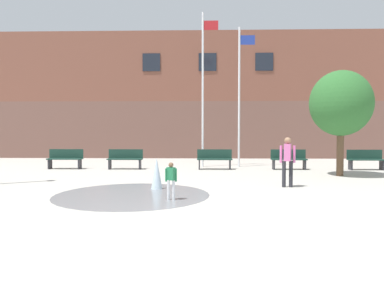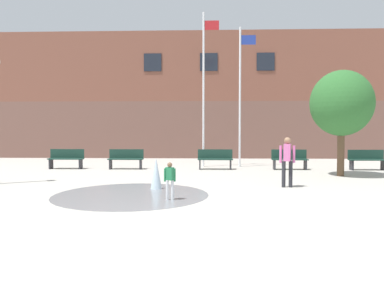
{
  "view_description": "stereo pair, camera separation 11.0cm",
  "coord_description": "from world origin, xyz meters",
  "px_view_note": "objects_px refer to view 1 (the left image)",
  "views": [
    {
      "loc": [
        -0.27,
        -6.65,
        1.86
      ],
      "look_at": [
        -0.68,
        7.1,
        1.3
      ],
      "focal_mm": 35.0,
      "sensor_mm": 36.0,
      "label": 1
    },
    {
      "loc": [
        -0.16,
        -6.64,
        1.86
      ],
      "look_at": [
        -0.68,
        7.1,
        1.3
      ],
      "focal_mm": 35.0,
      "sensor_mm": 36.0,
      "label": 2
    }
  ],
  "objects_px": {
    "child_with_pink_shirt": "(171,178)",
    "street_tree_near_building": "(341,104)",
    "park_bench_far_left": "(65,158)",
    "park_bench_center": "(125,159)",
    "adult_watching": "(288,158)",
    "flagpole_left": "(203,85)",
    "park_bench_far_right": "(366,159)",
    "park_bench_near_trashcan": "(289,159)",
    "park_bench_under_right_flagpole": "(215,159)",
    "flagpole_right": "(240,92)"
  },
  "relations": [
    {
      "from": "child_with_pink_shirt",
      "to": "street_tree_near_building",
      "type": "distance_m",
      "value": 8.4
    },
    {
      "from": "park_bench_far_left",
      "to": "street_tree_near_building",
      "type": "distance_m",
      "value": 12.25
    },
    {
      "from": "street_tree_near_building",
      "to": "child_with_pink_shirt",
      "type": "bearing_deg",
      "value": -140.43
    },
    {
      "from": "park_bench_far_left",
      "to": "park_bench_center",
      "type": "bearing_deg",
      "value": -0.58
    },
    {
      "from": "adult_watching",
      "to": "flagpole_left",
      "type": "bearing_deg",
      "value": -138.77
    },
    {
      "from": "park_bench_far_right",
      "to": "adult_watching",
      "type": "bearing_deg",
      "value": -132.12
    },
    {
      "from": "park_bench_near_trashcan",
      "to": "street_tree_near_building",
      "type": "distance_m",
      "value": 3.63
    },
    {
      "from": "park_bench_under_right_flagpole",
      "to": "child_with_pink_shirt",
      "type": "height_order",
      "value": "child_with_pink_shirt"
    },
    {
      "from": "adult_watching",
      "to": "street_tree_near_building",
      "type": "distance_m",
      "value": 4.41
    },
    {
      "from": "park_bench_far_right",
      "to": "flagpole_right",
      "type": "xyz_separation_m",
      "value": [
        -5.57,
        1.27,
        3.15
      ]
    },
    {
      "from": "park_bench_far_right",
      "to": "adult_watching",
      "type": "xyz_separation_m",
      "value": [
        -4.68,
        -5.17,
        0.45
      ]
    },
    {
      "from": "park_bench_under_right_flagpole",
      "to": "child_with_pink_shirt",
      "type": "xyz_separation_m",
      "value": [
        -1.37,
        -7.46,
        0.1
      ]
    },
    {
      "from": "child_with_pink_shirt",
      "to": "park_bench_under_right_flagpole",
      "type": "bearing_deg",
      "value": -68.14
    },
    {
      "from": "park_bench_under_right_flagpole",
      "to": "park_bench_near_trashcan",
      "type": "xyz_separation_m",
      "value": [
        3.39,
        0.03,
        0.0
      ]
    },
    {
      "from": "park_bench_near_trashcan",
      "to": "child_with_pink_shirt",
      "type": "relative_size",
      "value": 1.62
    },
    {
      "from": "flagpole_left",
      "to": "adult_watching",
      "type": "bearing_deg",
      "value": -67.43
    },
    {
      "from": "park_bench_center",
      "to": "street_tree_near_building",
      "type": "height_order",
      "value": "street_tree_near_building"
    },
    {
      "from": "child_with_pink_shirt",
      "to": "flagpole_left",
      "type": "distance_m",
      "value": 9.37
    },
    {
      "from": "park_bench_far_left",
      "to": "flagpole_right",
      "type": "height_order",
      "value": "flagpole_right"
    },
    {
      "from": "adult_watching",
      "to": "flagpole_right",
      "type": "xyz_separation_m",
      "value": [
        -0.9,
        6.44,
        2.7
      ]
    },
    {
      "from": "child_with_pink_shirt",
      "to": "street_tree_near_building",
      "type": "height_order",
      "value": "street_tree_near_building"
    },
    {
      "from": "adult_watching",
      "to": "park_bench_far_right",
      "type": "bearing_deg",
      "value": 156.55
    },
    {
      "from": "park_bench_under_right_flagpole",
      "to": "park_bench_far_right",
      "type": "height_order",
      "value": "same"
    },
    {
      "from": "park_bench_center",
      "to": "flagpole_right",
      "type": "relative_size",
      "value": 0.24
    },
    {
      "from": "park_bench_near_trashcan",
      "to": "flagpole_left",
      "type": "distance_m",
      "value": 5.4
    },
    {
      "from": "park_bench_center",
      "to": "park_bench_far_left",
      "type": "bearing_deg",
      "value": 179.42
    },
    {
      "from": "park_bench_far_left",
      "to": "park_bench_near_trashcan",
      "type": "relative_size",
      "value": 1.0
    },
    {
      "from": "child_with_pink_shirt",
      "to": "park_bench_near_trashcan",
      "type": "bearing_deg",
      "value": -90.2
    },
    {
      "from": "park_bench_center",
      "to": "park_bench_near_trashcan",
      "type": "xyz_separation_m",
      "value": [
        7.52,
        0.06,
        0.0
      ]
    },
    {
      "from": "park_bench_far_left",
      "to": "child_with_pink_shirt",
      "type": "xyz_separation_m",
      "value": [
        5.57,
        -7.45,
        0.1
      ]
    },
    {
      "from": "flagpole_right",
      "to": "street_tree_near_building",
      "type": "height_order",
      "value": "flagpole_right"
    },
    {
      "from": "park_bench_under_right_flagpole",
      "to": "adult_watching",
      "type": "bearing_deg",
      "value": -67.49
    },
    {
      "from": "street_tree_near_building",
      "to": "park_bench_near_trashcan",
      "type": "bearing_deg",
      "value": 122.34
    },
    {
      "from": "park_bench_near_trashcan",
      "to": "street_tree_near_building",
      "type": "bearing_deg",
      "value": -57.66
    },
    {
      "from": "park_bench_near_trashcan",
      "to": "adult_watching",
      "type": "bearing_deg",
      "value": -103.24
    },
    {
      "from": "park_bench_far_left",
      "to": "park_bench_under_right_flagpole",
      "type": "bearing_deg",
      "value": 0.03
    },
    {
      "from": "park_bench_under_right_flagpole",
      "to": "adult_watching",
      "type": "height_order",
      "value": "adult_watching"
    },
    {
      "from": "park_bench_under_right_flagpole",
      "to": "street_tree_near_building",
      "type": "bearing_deg",
      "value": -25.35
    },
    {
      "from": "child_with_pink_shirt",
      "to": "flagpole_left",
      "type": "bearing_deg",
      "value": -63.33
    },
    {
      "from": "park_bench_under_right_flagpole",
      "to": "flagpole_right",
      "type": "distance_m",
      "value": 3.61
    },
    {
      "from": "park_bench_near_trashcan",
      "to": "child_with_pink_shirt",
      "type": "xyz_separation_m",
      "value": [
        -4.76,
        -7.48,
        0.1
      ]
    },
    {
      "from": "child_with_pink_shirt",
      "to": "street_tree_near_building",
      "type": "xyz_separation_m",
      "value": [
        6.23,
        5.15,
        2.27
      ]
    },
    {
      "from": "park_bench_far_right",
      "to": "park_bench_far_left",
      "type": "bearing_deg",
      "value": 179.87
    },
    {
      "from": "park_bench_far_left",
      "to": "park_bench_under_right_flagpole",
      "type": "distance_m",
      "value": 6.94
    },
    {
      "from": "park_bench_under_right_flagpole",
      "to": "park_bench_near_trashcan",
      "type": "distance_m",
      "value": 3.39
    },
    {
      "from": "park_bench_far_right",
      "to": "adult_watching",
      "type": "height_order",
      "value": "adult_watching"
    },
    {
      "from": "park_bench_far_left",
      "to": "adult_watching",
      "type": "relative_size",
      "value": 1.01
    },
    {
      "from": "park_bench_far_left",
      "to": "adult_watching",
      "type": "bearing_deg",
      "value": -29.78
    },
    {
      "from": "flagpole_right",
      "to": "park_bench_far_right",
      "type": "bearing_deg",
      "value": -12.82
    },
    {
      "from": "park_bench_under_right_flagpole",
      "to": "child_with_pink_shirt",
      "type": "relative_size",
      "value": 1.62
    }
  ]
}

